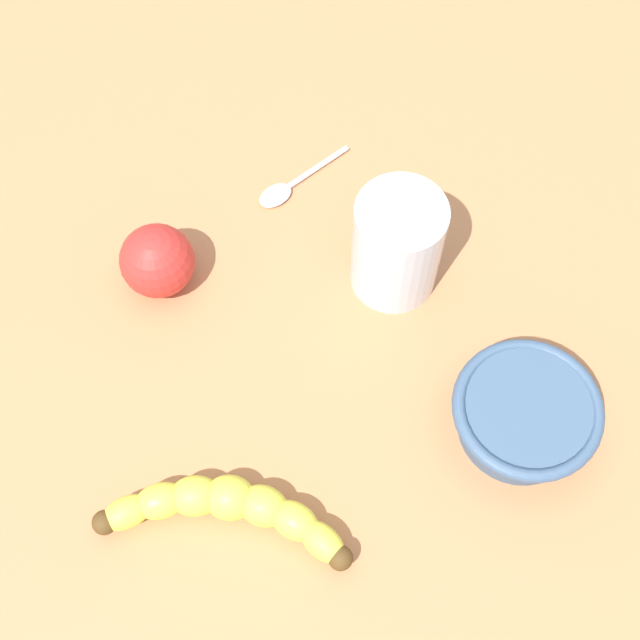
{
  "coord_description": "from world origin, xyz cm",
  "views": [
    {
      "loc": [
        -6.93,
        29.8,
        76.87
      ],
      "look_at": [
        4.72,
        -4.16,
        5.0
      ],
      "focal_mm": 49.71,
      "sensor_mm": 36.0,
      "label": 1
    }
  ],
  "objects_px": {
    "smoothie_glass": "(399,247)",
    "ceramic_bowl": "(524,415)",
    "teaspoon": "(281,192)",
    "banana": "(227,510)",
    "apple_fruit": "(157,261)"
  },
  "relations": [
    {
      "from": "smoothie_glass",
      "to": "ceramic_bowl",
      "type": "bearing_deg",
      "value": 142.97
    },
    {
      "from": "smoothie_glass",
      "to": "teaspoon",
      "type": "height_order",
      "value": "smoothie_glass"
    },
    {
      "from": "banana",
      "to": "ceramic_bowl",
      "type": "relative_size",
      "value": 1.66
    },
    {
      "from": "teaspoon",
      "to": "ceramic_bowl",
      "type": "bearing_deg",
      "value": 91.66
    },
    {
      "from": "banana",
      "to": "ceramic_bowl",
      "type": "bearing_deg",
      "value": -154.06
    },
    {
      "from": "ceramic_bowl",
      "to": "apple_fruit",
      "type": "height_order",
      "value": "apple_fruit"
    },
    {
      "from": "teaspoon",
      "to": "banana",
      "type": "bearing_deg",
      "value": 44.38
    },
    {
      "from": "apple_fruit",
      "to": "teaspoon",
      "type": "distance_m",
      "value": 0.15
    },
    {
      "from": "ceramic_bowl",
      "to": "apple_fruit",
      "type": "xyz_separation_m",
      "value": [
        0.35,
        -0.04,
        0.0
      ]
    },
    {
      "from": "ceramic_bowl",
      "to": "teaspoon",
      "type": "height_order",
      "value": "ceramic_bowl"
    },
    {
      "from": "smoothie_glass",
      "to": "ceramic_bowl",
      "type": "distance_m",
      "value": 0.18
    },
    {
      "from": "smoothie_glass",
      "to": "apple_fruit",
      "type": "height_order",
      "value": "smoothie_glass"
    },
    {
      "from": "apple_fruit",
      "to": "smoothie_glass",
      "type": "bearing_deg",
      "value": -160.28
    },
    {
      "from": "banana",
      "to": "smoothie_glass",
      "type": "bearing_deg",
      "value": -114.14
    },
    {
      "from": "smoothie_glass",
      "to": "apple_fruit",
      "type": "distance_m",
      "value": 0.22
    }
  ]
}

